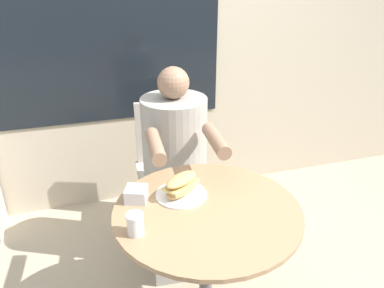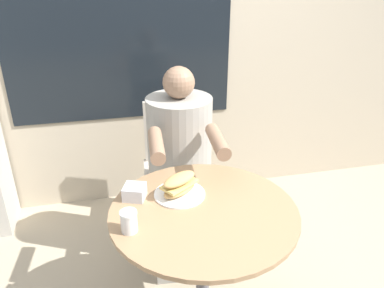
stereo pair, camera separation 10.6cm
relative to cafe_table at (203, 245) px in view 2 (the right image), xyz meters
name	(u,v)px [view 2 (the right image)]	position (x,y,z in m)	size (l,w,h in m)	color
storefront_wall	(153,9)	(0.00, 1.37, 0.86)	(8.00, 0.09, 2.80)	#B7A88E
cafe_table	(203,245)	(0.00, 0.00, 0.00)	(0.79, 0.79, 0.74)	#997551
diner_chair	(172,155)	(0.03, 0.94, -0.02)	(0.41, 0.41, 0.87)	#ADA393
seated_diner	(181,182)	(0.02, 0.59, -0.03)	(0.40, 0.67, 1.19)	gray
sandwich_on_plate	(179,187)	(-0.08, 0.13, 0.23)	(0.23, 0.23, 0.10)	white
drink_cup	(129,221)	(-0.31, -0.07, 0.24)	(0.07, 0.07, 0.09)	silver
napkin_box	(135,192)	(-0.27, 0.15, 0.22)	(0.12, 0.12, 0.06)	silver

